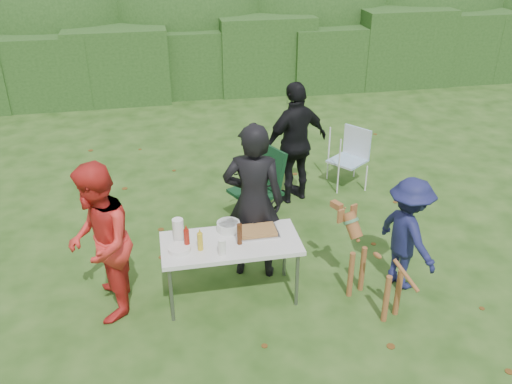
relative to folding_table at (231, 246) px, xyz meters
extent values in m
plane|color=#1E4211|center=(0.32, -0.26, -0.69)|extent=(80.00, 80.00, 0.00)
cube|color=#23471C|center=(0.32, 7.74, 0.16)|extent=(22.00, 1.40, 1.70)
ellipsoid|color=#3D6628|center=(0.32, 9.34, 0.91)|extent=(20.00, 2.60, 3.20)
cube|color=silver|center=(0.00, 0.00, 0.03)|extent=(1.50, 0.70, 0.05)
cylinder|color=slate|center=(-0.68, -0.28, -0.34)|extent=(0.04, 0.04, 0.69)
cylinder|color=slate|center=(0.68, -0.28, -0.34)|extent=(0.04, 0.04, 0.69)
cylinder|color=slate|center=(-0.68, 0.28, -0.34)|extent=(0.04, 0.04, 0.69)
cylinder|color=slate|center=(0.68, 0.28, -0.34)|extent=(0.04, 0.04, 0.69)
imported|color=black|center=(0.33, 0.43, 0.27)|extent=(0.80, 0.63, 1.92)
imported|color=red|center=(-1.36, 0.01, 0.19)|extent=(0.68, 0.86, 1.75)
imported|color=black|center=(1.29, 2.15, 0.22)|extent=(1.15, 0.80, 1.82)
imported|color=#1A1D4D|center=(1.98, -0.15, 0.00)|extent=(0.70, 0.98, 1.37)
cube|color=#B7B7BA|center=(0.32, 0.11, 0.06)|extent=(0.45, 0.30, 0.02)
cube|color=#A2713C|center=(0.32, 0.11, 0.09)|extent=(0.40, 0.26, 0.04)
cylinder|color=gold|center=(-0.33, -0.09, 0.15)|extent=(0.06, 0.06, 0.20)
cylinder|color=maroon|center=(-0.47, -0.03, 0.16)|extent=(0.06, 0.06, 0.22)
cylinder|color=#47230F|center=(0.09, -0.06, 0.17)|extent=(0.06, 0.06, 0.24)
cylinder|color=white|center=(-0.55, 0.13, 0.18)|extent=(0.12, 0.12, 0.26)
cylinder|color=white|center=(-0.12, -0.23, 0.14)|extent=(0.08, 0.08, 0.18)
cylinder|color=silver|center=(0.01, 0.24, 0.10)|extent=(0.26, 0.26, 0.10)
cylinder|color=white|center=(-0.55, -0.08, 0.08)|extent=(0.24, 0.24, 0.05)
camera|label=1|loc=(-0.68, -4.88, 3.24)|focal=38.00mm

